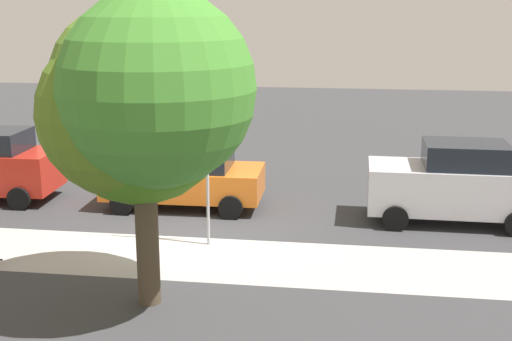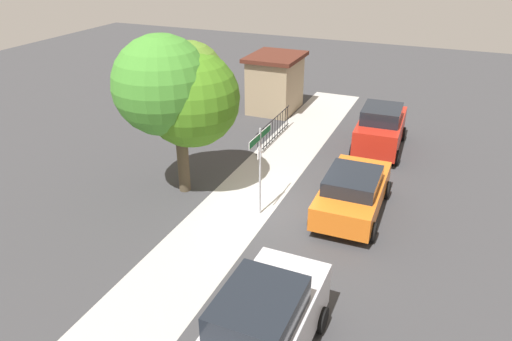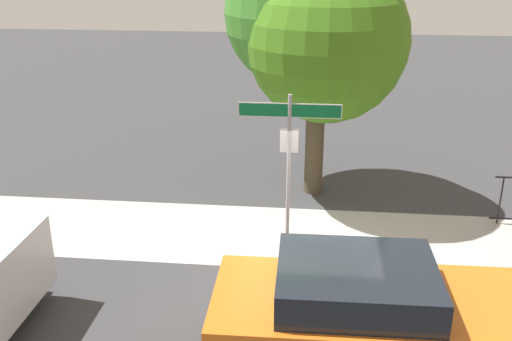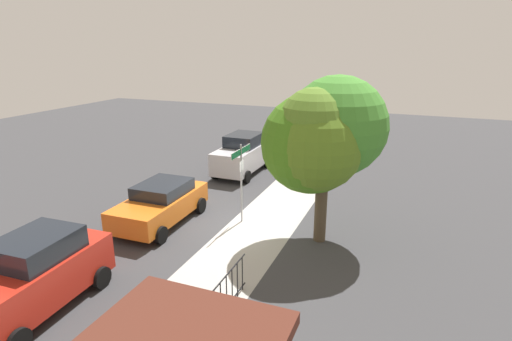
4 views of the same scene
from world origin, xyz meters
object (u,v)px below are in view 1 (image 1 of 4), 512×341
shade_tree (139,102)px  car_orange (185,178)px  car_silver (455,183)px  street_sign (207,150)px

shade_tree → car_orange: shade_tree is taller
car_orange → shade_tree: bearing=96.0°
shade_tree → car_silver: bearing=-138.7°
street_sign → car_orange: street_sign is taller
car_silver → street_sign: bearing=23.6°
car_silver → car_orange: car_silver is taller
shade_tree → car_orange: 6.76m
shade_tree → street_sign: bearing=-99.6°
car_orange → street_sign: bearing=112.7°
shade_tree → car_silver: (-6.44, -5.66, -2.77)m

